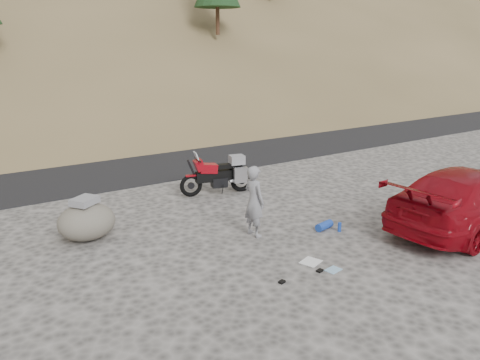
% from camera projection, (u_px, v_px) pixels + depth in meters
% --- Properties ---
extents(ground, '(140.00, 140.00, 0.00)m').
position_uv_depth(ground, '(251.00, 238.00, 11.29)').
color(ground, '#43413E').
rests_on(ground, ground).
extents(road, '(120.00, 7.00, 0.05)m').
position_uv_depth(road, '(123.00, 163.00, 18.53)').
color(road, black).
rests_on(road, ground).
extents(motorcycle, '(2.34, 1.00, 1.41)m').
position_uv_depth(motorcycle, '(220.00, 175.00, 14.52)').
color(motorcycle, black).
rests_on(motorcycle, ground).
extents(man, '(0.47, 0.67, 1.75)m').
position_uv_depth(man, '(254.00, 235.00, 11.46)').
color(man, gray).
rests_on(man, ground).
extents(red_car, '(5.41, 2.49, 1.53)m').
position_uv_depth(red_car, '(467.00, 227.00, 11.97)').
color(red_car, maroon).
rests_on(red_car, ground).
extents(boulder, '(1.69, 1.58, 1.06)m').
position_uv_depth(boulder, '(87.00, 221.00, 11.10)').
color(boulder, '#56524A').
rests_on(boulder, ground).
extents(gear_white_cloth, '(0.51, 0.48, 0.01)m').
position_uv_depth(gear_white_cloth, '(311.00, 262.00, 10.02)').
color(gear_white_cloth, white).
rests_on(gear_white_cloth, ground).
extents(gear_blue_mat, '(0.55, 0.31, 0.21)m').
position_uv_depth(gear_blue_mat, '(324.00, 226.00, 11.78)').
color(gear_blue_mat, '#1B40A7').
rests_on(gear_blue_mat, ground).
extents(gear_bottle, '(0.09, 0.09, 0.24)m').
position_uv_depth(gear_bottle, '(340.00, 227.00, 11.64)').
color(gear_bottle, '#1B40A7').
rests_on(gear_bottle, ground).
extents(gear_funnel, '(0.15, 0.15, 0.19)m').
position_uv_depth(gear_funnel, '(393.00, 223.00, 11.96)').
color(gear_funnel, red).
rests_on(gear_funnel, ground).
extents(gear_glove_a, '(0.16, 0.13, 0.04)m').
position_uv_depth(gear_glove_a, '(320.00, 271.00, 9.60)').
color(gear_glove_a, black).
rests_on(gear_glove_a, ground).
extents(gear_glove_b, '(0.15, 0.13, 0.04)m').
position_uv_depth(gear_glove_b, '(282.00, 282.00, 9.15)').
color(gear_glove_b, black).
rests_on(gear_glove_b, ground).
extents(gear_blue_cloth, '(0.36, 0.29, 0.01)m').
position_uv_depth(gear_blue_cloth, '(333.00, 270.00, 9.67)').
color(gear_blue_cloth, '#8AB7D6').
rests_on(gear_blue_cloth, ground).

